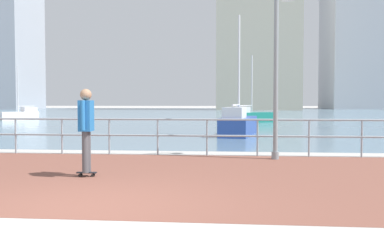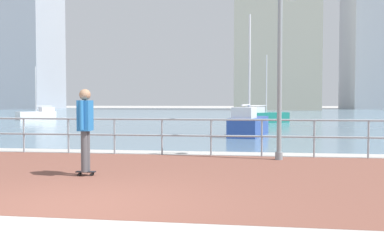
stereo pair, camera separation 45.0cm
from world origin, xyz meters
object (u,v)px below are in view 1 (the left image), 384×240
Objects in this scene: sailboat_blue at (250,116)px; sailboat_red at (20,115)px; skateboarder at (86,124)px; lamppost at (280,51)px; sailboat_ivory at (238,124)px.

sailboat_red is at bearing 171.37° from sailboat_blue.
skateboarder is 29.52m from sailboat_red.
skateboarder is at bearing -100.61° from sailboat_blue.
skateboarder is at bearing -143.05° from lamppost.
lamppost is at bearing -50.18° from sailboat_red.
sailboat_ivory is at bearing -39.66° from sailboat_red.
sailboat_blue reaches higher than sailboat_red.
sailboat_red is 19.10m from sailboat_blue.
sailboat_ivory is (-0.95, 7.74, -2.33)m from lamppost.
skateboarder is 11.34m from sailboat_ivory.
sailboat_ivory is at bearing 96.99° from lamppost.
sailboat_blue is (1.06, 11.91, -0.05)m from sailboat_ivory.
skateboarder is 0.36× the size of sailboat_blue.
lamppost is 5.49m from skateboarder.
sailboat_ivory is at bearing 73.56° from skateboarder.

